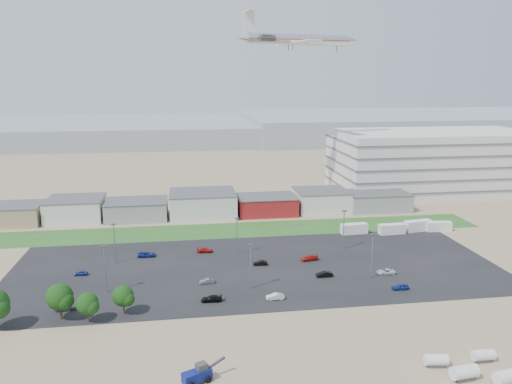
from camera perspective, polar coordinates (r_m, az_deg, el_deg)
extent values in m
plane|color=#988360|center=(106.44, -1.05, -12.61)|extent=(700.00, 700.00, 0.00)
cube|color=black|center=(125.27, 0.05, -8.59)|extent=(120.00, 50.00, 0.01)
cube|color=#285921|center=(154.78, -3.54, -4.41)|extent=(160.00, 16.00, 0.02)
cube|color=silver|center=(218.65, 19.58, 3.29)|extent=(80.00, 40.00, 25.00)
imported|color=silver|center=(124.91, 14.63, -8.79)|extent=(4.48, 2.19, 1.22)
imported|color=black|center=(120.40, 7.82, -9.29)|extent=(3.98, 1.45, 1.30)
imported|color=navy|center=(117.04, 16.16, -10.37)|extent=(3.79, 1.60, 1.28)
imported|color=black|center=(107.42, -5.11, -12.04)|extent=(4.49, 2.05, 1.27)
imported|color=#595B5E|center=(116.25, -5.62, -10.10)|extent=(3.55, 1.63, 1.13)
imported|color=navy|center=(127.30, -19.37, -8.73)|extent=(3.27, 1.52, 1.08)
imported|color=#9B140E|center=(135.98, -5.86, -6.63)|extent=(4.45, 2.20, 1.24)
imported|color=black|center=(126.39, 0.50, -8.11)|extent=(3.61, 1.50, 1.16)
imported|color=navy|center=(135.21, -12.39, -6.97)|extent=(4.75, 2.28, 1.31)
imported|color=#595B5E|center=(110.28, -20.90, -12.21)|extent=(4.32, 2.19, 1.20)
imported|color=#9B140E|center=(130.21, 6.12, -7.52)|extent=(4.64, 2.38, 1.29)
imported|color=silver|center=(108.03, 2.22, -11.84)|extent=(3.93, 1.41, 1.29)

